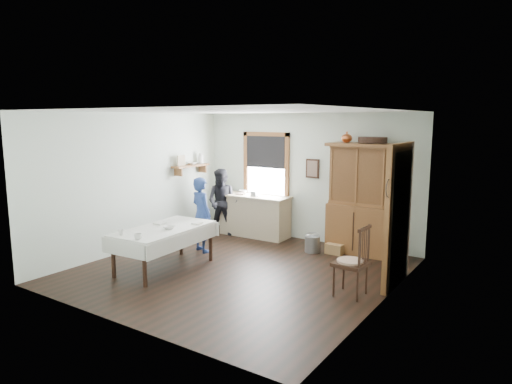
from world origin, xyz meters
TOP-DOWN VIEW (x-y plane):
  - room at (0.00, 0.00)m, footprint 5.01×5.01m
  - window at (-1.00, 2.46)m, footprint 1.18×0.07m
  - doorway at (2.46, 0.85)m, footprint 0.09×1.14m
  - wall_shelf at (-2.37, 1.54)m, footprint 0.24×1.00m
  - framed_picture at (0.15, 2.46)m, footprint 0.30×0.04m
  - rug_beater at (2.45, 0.30)m, footprint 0.01×0.27m
  - work_counter at (-1.09, 2.15)m, footprint 1.61×0.65m
  - china_hutch at (1.31, 2.17)m, footprint 1.26×0.61m
  - dining_table at (-1.11, -0.62)m, footprint 1.07×1.88m
  - spindle_chair at (2.02, 0.03)m, footprint 0.53×0.53m
  - pail at (0.56, 1.72)m, footprint 0.30×0.30m
  - wicker_basket at (0.98, 1.85)m, footprint 0.34×0.25m
  - woman_blue at (-1.28, 0.56)m, footprint 0.58×0.47m
  - figure_dark at (-1.71, 1.79)m, footprint 0.80×0.70m
  - table_cup_a at (-0.88, -1.40)m, footprint 0.14×0.14m
  - table_cup_b at (-1.32, -1.36)m, footprint 0.12×0.12m
  - table_bowl at (-0.97, -0.64)m, footprint 0.26×0.26m
  - counter_book at (-1.53, 2.10)m, footprint 0.20×0.24m
  - counter_bowl at (-1.51, 2.30)m, footprint 0.25×0.25m
  - shelf_bowl at (-2.37, 1.55)m, footprint 0.22×0.22m

SIDE VIEW (x-z plane):
  - wicker_basket at x=0.98m, z-range 0.00..0.20m
  - pail at x=0.56m, z-range 0.00..0.32m
  - dining_table at x=-1.11m, z-range 0.00..0.73m
  - work_counter at x=-1.09m, z-range 0.00..0.91m
  - spindle_chair at x=2.02m, z-range 0.00..1.06m
  - woman_blue at x=-1.28m, z-range 0.00..1.36m
  - figure_dark at x=-1.71m, z-range 0.00..1.38m
  - table_bowl at x=-0.97m, z-range 0.73..0.78m
  - table_cup_b at x=-1.32m, z-range 0.73..0.82m
  - table_cup_a at x=-0.88m, z-range 0.73..0.82m
  - counter_book at x=-1.53m, z-range 0.91..0.93m
  - counter_bowl at x=-1.51m, z-range 0.91..0.97m
  - china_hutch at x=1.31m, z-range 0.00..2.13m
  - doorway at x=2.46m, z-range 0.05..2.27m
  - room at x=0.00m, z-range 0.00..2.70m
  - framed_picture at x=0.15m, z-range 1.35..1.75m
  - wall_shelf at x=-2.37m, z-range 1.35..1.79m
  - shelf_bowl at x=-2.37m, z-range 1.57..1.62m
  - window at x=-1.00m, z-range 0.89..2.37m
  - rug_beater at x=2.45m, z-range 1.58..1.86m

